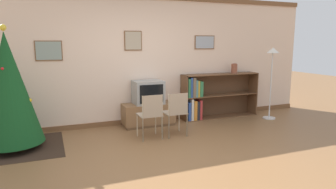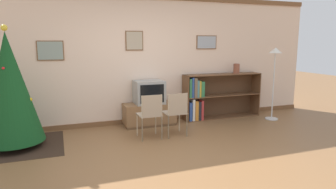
{
  "view_description": "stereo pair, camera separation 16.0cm",
  "coord_description": "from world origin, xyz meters",
  "px_view_note": "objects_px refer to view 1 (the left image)",
  "views": [
    {
      "loc": [
        -1.67,
        -3.84,
        1.72
      ],
      "look_at": [
        0.36,
        1.23,
        0.77
      ],
      "focal_mm": 32.0,
      "sensor_mm": 36.0,
      "label": 1
    },
    {
      "loc": [
        -1.52,
        -3.9,
        1.72
      ],
      "look_at": [
        0.36,
        1.23,
        0.77
      ],
      "focal_mm": 32.0,
      "sensor_mm": 36.0,
      "label": 2
    }
  ],
  "objects_px": {
    "folding_chair_left": "(151,114)",
    "folding_chair_right": "(176,111)",
    "vase": "(234,68)",
    "television": "(148,92)",
    "bookshelf": "(207,97)",
    "christmas_tree": "(9,89)",
    "standing_lamp": "(272,64)",
    "tv_console": "(148,114)"
  },
  "relations": [
    {
      "from": "folding_chair_left",
      "to": "folding_chair_right",
      "type": "height_order",
      "value": "same"
    },
    {
      "from": "folding_chair_left",
      "to": "vase",
      "type": "distance_m",
      "value": 2.62
    },
    {
      "from": "television",
      "to": "bookshelf",
      "type": "bearing_deg",
      "value": 2.86
    },
    {
      "from": "christmas_tree",
      "to": "standing_lamp",
      "type": "xyz_separation_m",
      "value": [
        5.23,
        0.03,
        0.24
      ]
    },
    {
      "from": "television",
      "to": "folding_chair_left",
      "type": "distance_m",
      "value": 0.96
    },
    {
      "from": "tv_console",
      "to": "bookshelf",
      "type": "distance_m",
      "value": 1.46
    },
    {
      "from": "tv_console",
      "to": "television",
      "type": "relative_size",
      "value": 1.78
    },
    {
      "from": "christmas_tree",
      "to": "vase",
      "type": "height_order",
      "value": "christmas_tree"
    },
    {
      "from": "folding_chair_left",
      "to": "standing_lamp",
      "type": "xyz_separation_m",
      "value": [
        2.98,
        0.4,
        0.76
      ]
    },
    {
      "from": "christmas_tree",
      "to": "standing_lamp",
      "type": "relative_size",
      "value": 1.24
    },
    {
      "from": "standing_lamp",
      "to": "christmas_tree",
      "type": "bearing_deg",
      "value": -179.67
    },
    {
      "from": "christmas_tree",
      "to": "folding_chair_right",
      "type": "bearing_deg",
      "value": -7.74
    },
    {
      "from": "television",
      "to": "standing_lamp",
      "type": "bearing_deg",
      "value": -10.22
    },
    {
      "from": "christmas_tree",
      "to": "television",
      "type": "distance_m",
      "value": 2.56
    },
    {
      "from": "television",
      "to": "folding_chair_right",
      "type": "distance_m",
      "value": 0.96
    },
    {
      "from": "christmas_tree",
      "to": "bookshelf",
      "type": "relative_size",
      "value": 1.07
    },
    {
      "from": "standing_lamp",
      "to": "folding_chair_right",
      "type": "bearing_deg",
      "value": -170.84
    },
    {
      "from": "tv_console",
      "to": "folding_chair_right",
      "type": "relative_size",
      "value": 1.3
    },
    {
      "from": "bookshelf",
      "to": "standing_lamp",
      "type": "height_order",
      "value": "standing_lamp"
    },
    {
      "from": "bookshelf",
      "to": "tv_console",
      "type": "bearing_deg",
      "value": -177.24
    },
    {
      "from": "tv_console",
      "to": "television",
      "type": "height_order",
      "value": "television"
    },
    {
      "from": "vase",
      "to": "tv_console",
      "type": "bearing_deg",
      "value": -178.9
    },
    {
      "from": "tv_console",
      "to": "folding_chair_left",
      "type": "height_order",
      "value": "folding_chair_left"
    },
    {
      "from": "folding_chair_right",
      "to": "bookshelf",
      "type": "xyz_separation_m",
      "value": [
        1.19,
        0.97,
        0.03
      ]
    },
    {
      "from": "bookshelf",
      "to": "standing_lamp",
      "type": "xyz_separation_m",
      "value": [
        1.3,
        -0.57,
        0.73
      ]
    },
    {
      "from": "folding_chair_left",
      "to": "folding_chair_right",
      "type": "distance_m",
      "value": 0.49
    },
    {
      "from": "tv_console",
      "to": "television",
      "type": "distance_m",
      "value": 0.47
    },
    {
      "from": "christmas_tree",
      "to": "folding_chair_right",
      "type": "distance_m",
      "value": 2.81
    },
    {
      "from": "folding_chair_left",
      "to": "bookshelf",
      "type": "xyz_separation_m",
      "value": [
        1.68,
        0.97,
        0.03
      ]
    },
    {
      "from": "standing_lamp",
      "to": "tv_console",
      "type": "bearing_deg",
      "value": 169.72
    },
    {
      "from": "bookshelf",
      "to": "christmas_tree",
      "type": "bearing_deg",
      "value": -171.37
    },
    {
      "from": "folding_chair_right",
      "to": "tv_console",
      "type": "bearing_deg",
      "value": 105.18
    },
    {
      "from": "christmas_tree",
      "to": "vase",
      "type": "bearing_deg",
      "value": 7.02
    },
    {
      "from": "folding_chair_left",
      "to": "folding_chair_right",
      "type": "relative_size",
      "value": 1.0
    },
    {
      "from": "tv_console",
      "to": "folding_chair_left",
      "type": "xyz_separation_m",
      "value": [
        -0.24,
        -0.9,
        0.24
      ]
    },
    {
      "from": "tv_console",
      "to": "vase",
      "type": "distance_m",
      "value": 2.29
    },
    {
      "from": "tv_console",
      "to": "standing_lamp",
      "type": "relative_size",
      "value": 0.66
    },
    {
      "from": "vase",
      "to": "christmas_tree",
      "type": "bearing_deg",
      "value": -172.98
    },
    {
      "from": "bookshelf",
      "to": "standing_lamp",
      "type": "distance_m",
      "value": 1.6
    },
    {
      "from": "vase",
      "to": "bookshelf",
      "type": "bearing_deg",
      "value": 177.57
    },
    {
      "from": "folding_chair_right",
      "to": "standing_lamp",
      "type": "height_order",
      "value": "standing_lamp"
    },
    {
      "from": "standing_lamp",
      "to": "television",
      "type": "bearing_deg",
      "value": 169.78
    }
  ]
}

